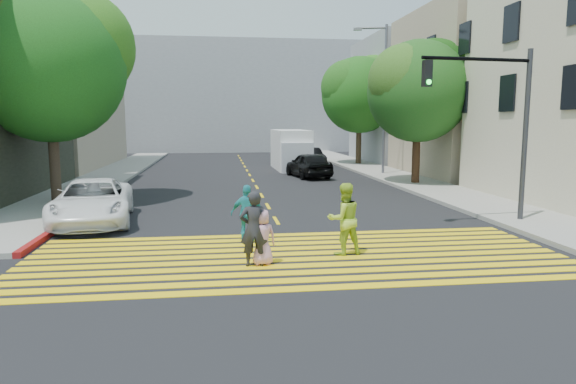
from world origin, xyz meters
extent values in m
plane|color=black|center=(0.00, 0.00, 0.00)|extent=(120.00, 120.00, 0.00)
cube|color=gray|center=(-8.50, 22.00, 0.07)|extent=(3.00, 40.00, 0.15)
cube|color=gray|center=(8.50, 15.00, 0.07)|extent=(3.00, 60.00, 0.15)
cube|color=maroon|center=(-6.90, 6.00, 0.08)|extent=(0.20, 8.00, 0.16)
cube|color=yellow|center=(0.00, -1.20, 0.01)|extent=(13.40, 0.35, 0.01)
cube|color=yellow|center=(0.00, -0.65, 0.01)|extent=(13.40, 0.35, 0.01)
cube|color=yellow|center=(0.00, -0.10, 0.01)|extent=(13.40, 0.35, 0.01)
cube|color=yellow|center=(0.00, 0.45, 0.01)|extent=(13.40, 0.35, 0.01)
cube|color=yellow|center=(0.00, 1.00, 0.01)|extent=(13.40, 0.35, 0.01)
cube|color=yellow|center=(0.00, 1.55, 0.01)|extent=(13.40, 0.35, 0.01)
cube|color=yellow|center=(0.00, 2.10, 0.01)|extent=(13.40, 0.35, 0.01)
cube|color=yellow|center=(0.00, 2.65, 0.01)|extent=(13.40, 0.35, 0.01)
cube|color=yellow|center=(0.00, 3.20, 0.01)|extent=(13.40, 0.35, 0.01)
cube|color=yellow|center=(0.00, 3.75, 0.01)|extent=(13.40, 0.35, 0.01)
cube|color=yellow|center=(0.00, 6.00, 0.01)|extent=(0.12, 1.40, 0.01)
cube|color=yellow|center=(0.00, 9.00, 0.01)|extent=(0.12, 1.40, 0.01)
cube|color=yellow|center=(0.00, 12.00, 0.01)|extent=(0.12, 1.40, 0.01)
cube|color=yellow|center=(0.00, 15.00, 0.01)|extent=(0.12, 1.40, 0.01)
cube|color=yellow|center=(0.00, 18.00, 0.01)|extent=(0.12, 1.40, 0.01)
cube|color=yellow|center=(0.00, 21.00, 0.01)|extent=(0.12, 1.40, 0.01)
cube|color=yellow|center=(0.00, 24.00, 0.01)|extent=(0.12, 1.40, 0.01)
cube|color=yellow|center=(0.00, 27.00, 0.01)|extent=(0.12, 1.40, 0.01)
cube|color=yellow|center=(0.00, 30.00, 0.01)|extent=(0.12, 1.40, 0.01)
cube|color=yellow|center=(0.00, 33.00, 0.01)|extent=(0.12, 1.40, 0.01)
cube|color=yellow|center=(0.00, 36.00, 0.01)|extent=(0.12, 1.40, 0.01)
cube|color=yellow|center=(0.00, 39.00, 0.01)|extent=(0.12, 1.40, 0.01)
cube|color=tan|center=(-16.00, 28.00, 5.00)|extent=(12.00, 16.00, 10.00)
cube|color=tan|center=(15.00, 19.00, 5.00)|extent=(10.00, 10.00, 10.00)
cube|color=gray|center=(15.00, 30.00, 5.00)|extent=(10.00, 10.00, 10.00)
cube|color=gray|center=(0.00, 48.00, 6.00)|extent=(30.00, 8.00, 12.00)
cylinder|color=#341E19|center=(-8.50, 10.70, 1.55)|extent=(0.53, 0.53, 3.11)
sphere|color=#1B4414|center=(-8.50, 10.70, 5.50)|extent=(7.64, 7.64, 5.98)
sphere|color=#1E6015|center=(-7.46, 11.37, 6.39)|extent=(5.73, 5.73, 4.48)
sphere|color=black|center=(-9.42, 10.18, 6.09)|extent=(5.35, 5.35, 4.18)
cylinder|color=#392512|center=(8.37, 14.68, 1.39)|extent=(0.47, 0.47, 2.78)
sphere|color=#115314|center=(8.37, 14.68, 4.88)|extent=(5.94, 5.94, 5.24)
sphere|color=#10360E|center=(9.37, 15.11, 5.66)|extent=(4.45, 4.45, 3.93)
sphere|color=#193F08|center=(7.49, 14.37, 5.40)|extent=(4.16, 4.16, 3.67)
cylinder|color=#41321C|center=(8.71, 27.10, 1.51)|extent=(0.45, 0.45, 3.01)
sphere|color=#0D5812|center=(8.71, 27.10, 5.30)|extent=(6.14, 6.14, 5.73)
sphere|color=#0E5A0A|center=(9.83, 27.47, 6.16)|extent=(4.60, 4.60, 4.30)
sphere|color=#0B3509|center=(7.72, 26.84, 5.88)|extent=(4.29, 4.29, 4.01)
imported|color=#252429|center=(-1.13, 0.59, 0.89)|extent=(0.66, 0.44, 1.78)
imported|color=#ABD233|center=(1.21, 1.36, 0.92)|extent=(1.00, 0.85, 1.83)
imported|color=pink|center=(-0.92, 0.67, 0.67)|extent=(0.72, 0.55, 1.33)
imported|color=teal|center=(-1.13, 3.03, 0.81)|extent=(1.00, 0.56, 1.62)
imported|color=white|center=(-6.07, 6.38, 0.72)|extent=(3.04, 5.48, 1.45)
imported|color=black|center=(3.43, 19.16, 0.76)|extent=(2.51, 4.68, 1.51)
imported|color=#9FA1A8|center=(3.75, 30.76, 0.65)|extent=(2.26, 4.67, 1.31)
imported|color=black|center=(5.01, 27.15, 0.67)|extent=(1.80, 4.21, 1.35)
cube|color=white|center=(3.12, 24.66, 1.37)|extent=(2.28, 5.51, 2.74)
cube|color=silver|center=(3.15, 22.25, 0.99)|extent=(2.10, 1.35, 1.97)
cylinder|color=black|center=(2.27, 22.68, 0.38)|extent=(0.29, 0.77, 0.77)
cylinder|color=black|center=(4.02, 22.70, 0.38)|extent=(0.29, 0.77, 0.77)
cylinder|color=black|center=(2.21, 26.62, 0.38)|extent=(0.29, 0.77, 0.77)
cylinder|color=black|center=(3.96, 26.65, 0.38)|extent=(0.29, 0.77, 0.77)
cylinder|color=#323237|center=(7.97, 4.45, 2.82)|extent=(0.19, 0.19, 5.65)
cylinder|color=black|center=(6.10, 4.27, 5.27)|extent=(3.76, 0.48, 0.11)
cube|color=black|center=(4.41, 4.10, 4.80)|extent=(0.27, 0.27, 0.79)
sphere|color=#0FCB2B|center=(4.42, 3.97, 4.54)|extent=(0.16, 0.16, 0.15)
cylinder|color=slate|center=(8.23, 19.66, 4.56)|extent=(0.20, 0.20, 9.12)
cylinder|color=#5B5B5B|center=(7.35, 19.88, 8.91)|extent=(1.80, 0.56, 0.12)
cube|color=gray|center=(6.56, 20.08, 8.86)|extent=(0.55, 0.34, 0.15)
camera|label=1|loc=(-1.91, -11.08, 3.38)|focal=32.00mm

